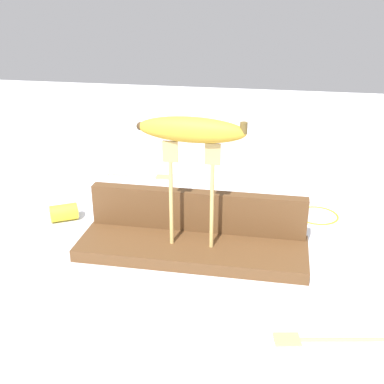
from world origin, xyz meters
The scene contains 9 objects.
ground_plane centered at (0.00, 0.00, 0.00)m, with size 3.00×3.00×0.00m, color silver.
wooden_board centered at (0.00, 0.00, 0.01)m, with size 0.41×0.13×0.02m, color brown.
board_backstop centered at (0.00, 0.05, 0.06)m, with size 0.40×0.02×0.08m, color brown.
fork_stand_center centered at (0.00, -0.01, 0.14)m, with size 0.10×0.01×0.19m.
banana_raised_center centered at (0.00, -0.01, 0.23)m, with size 0.19×0.05×0.04m.
fork_fallen_near centered at (-0.18, 0.36, 0.00)m, with size 0.16×0.03×0.01m.
fork_fallen_far centered at (0.22, -0.20, 0.00)m, with size 0.19×0.05×0.01m.
banana_chunk_near centered at (-0.28, 0.09, 0.02)m, with size 0.06×0.06×0.03m.
wire_coil centered at (0.23, 0.20, 0.00)m, with size 0.09×0.09×0.00m, color gold.
Camera 1 is at (0.14, -0.77, 0.46)m, focal length 46.56 mm.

